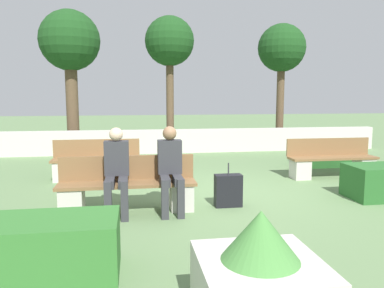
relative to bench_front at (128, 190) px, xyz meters
name	(u,v)px	position (x,y,z in m)	size (l,w,h in m)	color
ground_plane	(224,193)	(1.79, 0.83, -0.35)	(60.00, 60.00, 0.00)	#607F51
perimeter_wall	(186,141)	(1.79, 6.12, 0.03)	(13.22, 0.30, 0.76)	beige
bench_front	(128,190)	(0.00, 0.00, 0.00)	(2.19, 0.48, 0.88)	brown
bench_left_side	(332,162)	(4.58, 1.87, -0.01)	(2.02, 0.48, 0.88)	brown
bench_right_side	(97,164)	(-0.72, 2.46, -0.01)	(1.91, 0.48, 0.88)	brown
person_seated_man	(117,167)	(-0.16, -0.14, 0.40)	(0.38, 0.63, 1.36)	#333338
person_seated_woman	(170,165)	(0.68, -0.14, 0.41)	(0.38, 0.63, 1.37)	#333338
hedge_block_mid_left	(324,155)	(5.15, 3.30, -0.07)	(1.12, 0.89, 0.56)	#235623
hedge_block_mid_right	(51,248)	(-0.74, -2.14, -0.05)	(1.36, 0.79, 0.62)	#33702D
planter_corner_left	(260,281)	(1.08, -3.27, 0.04)	(0.97, 0.97, 0.97)	beige
suitcase	(228,190)	(1.66, 0.00, -0.08)	(0.45, 0.21, 0.74)	black
tree_leftmost	(70,44)	(-1.93, 7.26, 3.20)	(2.00, 2.00, 4.68)	brown
tree_center_left	(170,44)	(1.36, 6.81, 3.22)	(1.64, 1.64, 4.49)	brown
tree_center_right	(282,50)	(5.47, 7.22, 3.13)	(1.72, 1.72, 4.44)	brown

